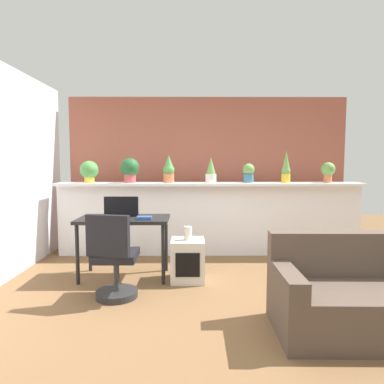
{
  "coord_description": "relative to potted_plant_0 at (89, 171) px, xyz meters",
  "views": [
    {
      "loc": [
        -0.3,
        -3.19,
        1.43
      ],
      "look_at": [
        -0.27,
        1.22,
        1.04
      ],
      "focal_mm": 31.95,
      "sensor_mm": 36.0,
      "label": 1
    }
  ],
  "objects": [
    {
      "name": "potted_plant_4",
      "position": [
        2.41,
        0.01,
        -0.03
      ],
      "size": [
        0.18,
        0.18,
        0.29
      ],
      "color": "#386B84",
      "rests_on": "plant_shelf"
    },
    {
      "name": "vase_on_shelf",
      "position": [
        1.49,
        -1.14,
        -0.72
      ],
      "size": [
        0.1,
        0.1,
        0.16
      ],
      "primitive_type": "cylinder",
      "color": "silver",
      "rests_on": "side_cube_shelf"
    },
    {
      "name": "potted_plant_3",
      "position": [
        1.83,
        -0.05,
        -0.0
      ],
      "size": [
        0.16,
        0.16,
        0.38
      ],
      "color": "silver",
      "rests_on": "plant_shelf"
    },
    {
      "name": "divider_wall",
      "position": [
        1.82,
        0.03,
        -0.76
      ],
      "size": [
        4.6,
        0.16,
        1.08
      ],
      "primitive_type": "cube",
      "color": "white",
      "rests_on": "ground"
    },
    {
      "name": "potted_plant_6",
      "position": [
        3.62,
        0.01,
        -0.0
      ],
      "size": [
        0.21,
        0.21,
        0.31
      ],
      "color": "#C66B42",
      "rests_on": "plant_shelf"
    },
    {
      "name": "side_cube_shelf",
      "position": [
        1.49,
        -1.13,
        -1.05
      ],
      "size": [
        0.4,
        0.41,
        0.5
      ],
      "color": "silver",
      "rests_on": "ground"
    },
    {
      "name": "potted_plant_1",
      "position": [
        0.61,
        0.01,
        0.02
      ],
      "size": [
        0.28,
        0.28,
        0.37
      ],
      "color": "#B7474C",
      "rests_on": "plant_shelf"
    },
    {
      "name": "potted_plant_5",
      "position": [
        2.97,
        -0.01,
        0.03
      ],
      "size": [
        0.13,
        0.13,
        0.48
      ],
      "color": "gold",
      "rests_on": "plant_shelf"
    },
    {
      "name": "ground_plane",
      "position": [
        1.82,
        -1.97,
        -1.3
      ],
      "size": [
        12.0,
        12.0,
        0.0
      ],
      "primitive_type": "plane",
      "color": "brown"
    },
    {
      "name": "couch",
      "position": [
        3.02,
        -2.39,
        -1.02
      ],
      "size": [
        1.57,
        0.79,
        0.8
      ],
      "color": "brown",
      "rests_on": "ground"
    },
    {
      "name": "book_on_desk",
      "position": [
        0.98,
        -1.15,
        -0.53
      ],
      "size": [
        0.18,
        0.12,
        0.04
      ],
      "primitive_type": "cube",
      "color": "#2D4C8C",
      "rests_on": "desk"
    },
    {
      "name": "office_chair",
      "position": [
        0.73,
        -1.7,
        -0.91
      ],
      "size": [
        0.48,
        0.48,
        0.91
      ],
      "color": "#262628",
      "rests_on": "ground"
    },
    {
      "name": "tv_monitor",
      "position": [
        0.66,
        -0.93,
        -0.42
      ],
      "size": [
        0.42,
        0.04,
        0.25
      ],
      "primitive_type": "cube",
      "color": "black",
      "rests_on": "desk"
    },
    {
      "name": "brick_wall_behind",
      "position": [
        1.82,
        0.63,
        -0.05
      ],
      "size": [
        4.6,
        0.1,
        2.5
      ],
      "primitive_type": "cube",
      "color": "#9E5442",
      "rests_on": "ground"
    },
    {
      "name": "potted_plant_0",
      "position": [
        0.0,
        0.0,
        0.0
      ],
      "size": [
        0.27,
        0.27,
        0.33
      ],
      "color": "gold",
      "rests_on": "plant_shelf"
    },
    {
      "name": "plant_shelf",
      "position": [
        1.82,
        -0.01,
        -0.2
      ],
      "size": [
        4.6,
        0.37,
        0.04
      ],
      "primitive_type": "cube",
      "color": "white",
      "rests_on": "divider_wall"
    },
    {
      "name": "potted_plant_2",
      "position": [
        1.2,
        -0.0,
        0.02
      ],
      "size": [
        0.17,
        0.17,
        0.42
      ],
      "color": "#C66B42",
      "rests_on": "plant_shelf"
    },
    {
      "name": "desk",
      "position": [
        0.71,
        -1.01,
        -0.63
      ],
      "size": [
        1.1,
        0.6,
        0.75
      ],
      "color": "black",
      "rests_on": "ground"
    }
  ]
}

